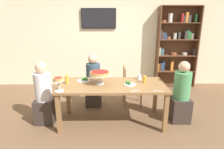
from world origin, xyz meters
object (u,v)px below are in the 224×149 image
Objects in this scene: dining_table at (112,89)px; deep_dish_pizza_stand at (100,74)px; cutlery_knife_near at (158,91)px; water_glass_clear_near at (139,77)px; diner_head_west at (44,97)px; salad_plate_near_diner at (129,84)px; cutlery_fork_near at (136,91)px; chair_far_right at (129,84)px; television at (99,18)px; beer_glass_amber_tall at (67,79)px; diner_far_left at (93,84)px; bookshelf at (176,46)px; personal_pizza_stand at (58,82)px; diner_head_east at (181,96)px; salad_plate_far_diner at (84,80)px; beer_glass_amber_short at (145,79)px.

deep_dish_pizza_stand is at bearing 177.16° from dining_table.
water_glass_clear_near is at bearing 120.46° from cutlery_knife_near.
cutlery_knife_near is (1.98, -0.34, 0.25)m from diner_head_west.
cutlery_fork_near is at bearing -74.90° from salad_plate_near_diner.
chair_far_right is 0.59m from water_glass_clear_near.
television is 1.07× the size of chair_far_right.
beer_glass_amber_tall is at bearing 175.74° from salad_plate_near_diner.
chair_far_right reaches higher than dining_table.
water_glass_clear_near is at bearing 63.38° from diner_far_left.
diner_head_west reaches higher than deep_dish_pizza_stand.
bookshelf is 22.86× the size of water_glass_clear_near.
personal_pizza_stand is 0.38m from beer_glass_amber_tall.
diner_head_east is at bearing -0.62° from beer_glass_amber_tall.
dining_table is 8.01× the size of salad_plate_far_diner.
chair_far_right is (-0.88, 0.73, -0.01)m from diner_head_east.
water_glass_clear_near is at bearing 62.99° from cutlery_fork_near.
dining_table is 0.83m from beer_glass_amber_tall.
diner_head_west is 0.65m from personal_pizza_stand.
dining_table is 1.65× the size of diner_head_west.
personal_pizza_stand reaches higher than beer_glass_amber_tall.
cutlery_knife_near is (-0.53, -0.36, 0.25)m from diner_head_east.
deep_dish_pizza_stand is 1.04m from cutlery_knife_near.
personal_pizza_stand is at bearing -164.45° from beer_glass_amber_short.
dining_table is 2.46m from television.
dining_table is at bearing -131.94° from bookshelf.
cutlery_knife_near is at bearing 34.04° from diner_head_east.
personal_pizza_stand is 1.76× the size of beer_glass_amber_short.
television is at bearing 84.36° from salad_plate_far_diner.
television is 2.98m from diner_head_east.
cutlery_fork_near and cutlery_knife_near have the same top height.
deep_dish_pizza_stand reaches higher than beer_glass_amber_short.
salad_plate_far_diner is at bearing -13.15° from diner_far_left.
beer_glass_amber_tall is (-1.11, 0.08, 0.06)m from salad_plate_near_diner.
deep_dish_pizza_stand is at bearing 170.29° from cutlery_knife_near.
cutlery_fork_near is (-0.89, -0.35, 0.25)m from diner_head_east.
personal_pizza_stand is (-1.25, -1.08, 0.42)m from chair_far_right.
dining_table is 0.56m from salad_plate_far_diner.
bookshelf is 2.54× the size of chair_far_right.
deep_dish_pizza_stand is at bearing -39.43° from chair_far_right.
chair_far_right reaches higher than cutlery_fork_near.
chair_far_right is 1.70m from personal_pizza_stand.
personal_pizza_stand is at bearing 167.21° from cutlery_fork_near.
deep_dish_pizza_stand reaches higher than chair_far_right.
personal_pizza_stand is (-2.66, -2.35, -0.25)m from bookshelf.
diner_far_left and diner_head_west have the same top height.
salad_plate_near_diner is 0.88× the size of salad_plate_far_diner.
television is 2.49m from beer_glass_amber_short.
bookshelf is 2.99m from salad_plate_far_diner.
diner_far_left reaches higher than personal_pizza_stand.
deep_dish_pizza_stand is (-2.03, -2.00, -0.22)m from bookshelf.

